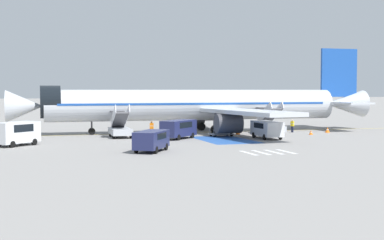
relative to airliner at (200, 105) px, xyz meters
name	(u,v)px	position (x,y,z in m)	size (l,w,h in m)	color
ground_plane	(196,133)	(-0.78, -0.68, -3.49)	(600.00, 600.00, 0.00)	gray
apron_leadline_yellow	(195,132)	(-0.67, 0.02, -3.49)	(0.20, 81.23, 0.01)	gold
apron_stand_patch_blue	(225,140)	(-0.67, -10.60, -3.49)	(5.25, 9.69, 0.01)	#2856A8
apron_walkway_bar_0	(248,153)	(-3.07, -22.70, -3.49)	(0.44, 3.60, 0.01)	silver
apron_walkway_bar_1	(261,152)	(-1.87, -22.70, -3.49)	(0.44, 3.60, 0.01)	silver
apron_walkway_bar_2	(274,152)	(-0.67, -22.70, -3.49)	(0.44, 3.60, 0.01)	silver
apron_walkway_bar_3	(286,152)	(0.53, -22.70, -3.49)	(0.44, 3.60, 0.01)	silver
airliner	(200,105)	(0.00, 0.00, 0.00)	(47.37, 35.41, 11.08)	#B7BCC4
boarding_stairs_forward	(120,129)	(-11.01, -4.21, -2.53)	(2.32, 5.28, 3.81)	#ADB2BA
boarding_stairs_aft	(270,126)	(7.60, -4.67, -2.50)	(2.32, 5.28, 4.05)	#ADB2BA
fuel_tanker	(199,111)	(8.27, 25.88, -1.82)	(9.67, 3.24, 3.33)	#38383D
service_van_0	(17,132)	(-22.18, -10.57, -2.12)	(4.61, 4.46, 2.32)	silver
service_van_1	(151,139)	(-10.80, -19.22, -2.38)	(4.04, 4.83, 1.83)	#1E234C
service_van_2	(179,128)	(-5.17, -8.12, -2.25)	(4.88, 4.76, 2.08)	#1E234C
service_van_3	(267,128)	(4.31, -10.77, -2.32)	(2.12, 4.50, 1.94)	silver
baggage_cart	(221,134)	(0.58, -6.21, -3.24)	(2.64, 1.57, 0.87)	gray
ground_crew_0	(152,127)	(-7.20, -3.70, -2.46)	(0.49, 0.40, 1.78)	#191E38
ground_crew_1	(292,125)	(11.28, -3.56, -2.56)	(0.42, 0.49, 1.64)	#191E38
traffic_cone_0	(327,130)	(15.35, -5.30, -3.15)	(0.61, 0.61, 0.68)	orange
traffic_cone_1	(238,132)	(3.43, -4.40, -3.17)	(0.58, 0.58, 0.64)	orange
traffic_cone_2	(311,132)	(11.72, -7.50, -3.22)	(0.49, 0.49, 0.55)	orange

